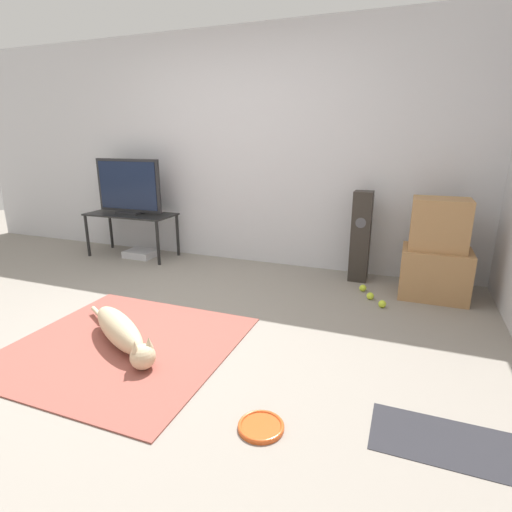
{
  "coord_description": "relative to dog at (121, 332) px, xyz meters",
  "views": [
    {
      "loc": [
        1.76,
        -2.18,
        1.41
      ],
      "look_at": [
        0.6,
        0.84,
        0.45
      ],
      "focal_mm": 28.0,
      "sensor_mm": 36.0,
      "label": 1
    }
  ],
  "objects": [
    {
      "name": "tennis_ball_by_boxes",
      "position": [
        1.53,
        1.51,
        -0.08
      ],
      "size": [
        0.07,
        0.07,
        0.07
      ],
      "color": "#C6E033",
      "rests_on": "ground_plane"
    },
    {
      "name": "ground_plane",
      "position": [
        0.02,
        0.18,
        -0.12
      ],
      "size": [
        12.0,
        12.0,
        0.0
      ],
      "primitive_type": "plane",
      "color": "gray"
    },
    {
      "name": "tv",
      "position": [
        -1.37,
        1.92,
        0.73
      ],
      "size": [
        0.87,
        0.2,
        0.65
      ],
      "color": "#232326",
      "rests_on": "tv_stand"
    },
    {
      "name": "floor_speaker",
      "position": [
        1.36,
        2.01,
        0.34
      ],
      "size": [
        0.18,
        0.19,
        0.91
      ],
      "color": "#2D2823",
      "rests_on": "ground_plane"
    },
    {
      "name": "tennis_ball_loose_on_carpet",
      "position": [
        1.65,
        1.36,
        -0.08
      ],
      "size": [
        0.07,
        0.07,
        0.07
      ],
      "color": "#C6E033",
      "rests_on": "ground_plane"
    },
    {
      "name": "game_console",
      "position": [
        -1.25,
        1.9,
        -0.07
      ],
      "size": [
        0.36,
        0.28,
        0.08
      ],
      "color": "#B7B7BC",
      "rests_on": "ground_plane"
    },
    {
      "name": "tennis_ball_near_speaker",
      "position": [
        1.45,
        1.69,
        -0.08
      ],
      "size": [
        0.07,
        0.07,
        0.07
      ],
      "color": "#C6E033",
      "rests_on": "ground_plane"
    },
    {
      "name": "tv_stand",
      "position": [
        -1.37,
        1.92,
        0.35
      ],
      "size": [
        1.08,
        0.48,
        0.53
      ],
      "color": "black",
      "rests_on": "ground_plane"
    },
    {
      "name": "frisbee",
      "position": [
        1.19,
        -0.42,
        -0.1
      ],
      "size": [
        0.24,
        0.24,
        0.03
      ],
      "color": "#DB511E",
      "rests_on": "ground_plane"
    },
    {
      "name": "cardboard_box_upper",
      "position": [
        2.05,
        1.81,
        0.56
      ],
      "size": [
        0.48,
        0.36,
        0.45
      ],
      "color": "#A87A4C",
      "rests_on": "cardboard_box_lower"
    },
    {
      "name": "door_mat",
      "position": [
        2.05,
        -0.19,
        -0.11
      ],
      "size": [
        0.68,
        0.36,
        0.01
      ],
      "color": "#28282D",
      "rests_on": "ground_plane"
    },
    {
      "name": "cardboard_box_lower",
      "position": [
        2.06,
        1.8,
        0.11
      ],
      "size": [
        0.59,
        0.44,
        0.45
      ],
      "color": "#A87A4C",
      "rests_on": "ground_plane"
    },
    {
      "name": "wall_back",
      "position": [
        0.02,
        2.28,
        1.16
      ],
      "size": [
        8.0,
        0.06,
        2.55
      ],
      "color": "silver",
      "rests_on": "ground_plane"
    },
    {
      "name": "area_rug",
      "position": [
        -0.01,
        0.01,
        -0.11
      ],
      "size": [
        1.5,
        1.46,
        0.01
      ],
      "color": "#934C42",
      "rests_on": "ground_plane"
    },
    {
      "name": "dog",
      "position": [
        0.0,
        0.0,
        0.0
      ],
      "size": [
        0.98,
        0.64,
        0.22
      ],
      "color": "beige",
      "rests_on": "area_rug"
    }
  ]
}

